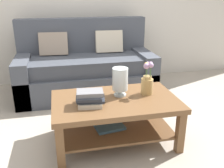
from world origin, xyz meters
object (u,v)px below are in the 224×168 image
Objects in this scene: couch at (86,69)px; book_stack_main at (90,98)px; coffee_table at (115,111)px; glass_hurricane_vase at (120,80)px; flower_pitcher at (147,82)px.

book_stack_main is at bearing -95.02° from couch.
coffee_table is 4.26× the size of glass_hurricane_vase.
couch is 1.47m from book_stack_main.
flower_pitcher is at bearing 10.12° from coffee_table.
couch reaches higher than coffee_table.
glass_hurricane_vase is (0.19, -1.30, 0.26)m from couch.
glass_hurricane_vase is at bearing -81.63° from couch.
book_stack_main is 1.00× the size of glass_hurricane_vase.
coffee_table is at bearing -169.88° from flower_pitcher.
glass_hurricane_vase is 0.27m from flower_pitcher.
coffee_table is at bearing -84.86° from couch.
couch reaches higher than flower_pitcher.
coffee_table is 4.27× the size of book_stack_main.
couch is 6.79× the size of glass_hurricane_vase.
coffee_table is (0.12, -1.38, -0.03)m from couch.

